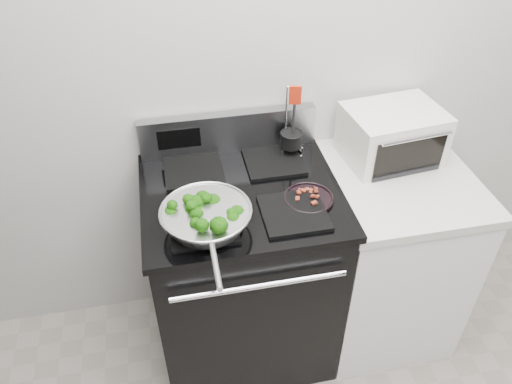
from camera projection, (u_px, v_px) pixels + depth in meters
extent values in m
cube|color=beige|center=(297.00, 55.00, 2.03)|extent=(4.00, 0.02, 2.70)
cube|color=black|center=(243.00, 275.00, 2.28)|extent=(0.76, 0.66, 0.92)
cube|color=black|center=(241.00, 195.00, 1.98)|extent=(0.79, 0.69, 0.03)
cube|color=#99999E|center=(228.00, 132.00, 2.15)|extent=(0.76, 0.05, 0.18)
cube|color=black|center=(203.00, 225.00, 1.81)|extent=(0.24, 0.24, 0.01)
cube|color=black|center=(294.00, 213.00, 1.86)|extent=(0.24, 0.24, 0.01)
cube|color=black|center=(194.00, 170.00, 2.07)|extent=(0.24, 0.24, 0.01)
cube|color=black|center=(273.00, 161.00, 2.12)|extent=(0.24, 0.24, 0.01)
cube|color=white|center=(383.00, 256.00, 2.40)|extent=(0.60, 0.66, 0.88)
cube|color=beige|center=(401.00, 181.00, 2.11)|extent=(0.62, 0.68, 0.04)
torus|color=silver|center=(206.00, 210.00, 1.76)|extent=(0.33, 0.33, 0.01)
cylinder|color=silver|center=(216.00, 265.00, 1.57)|extent=(0.02, 0.20, 0.02)
cylinder|color=black|center=(308.00, 199.00, 1.93)|extent=(0.19, 0.19, 0.01)
cylinder|color=black|center=(291.00, 140.00, 2.12)|extent=(0.09, 0.09, 0.06)
cylinder|color=black|center=(292.00, 124.00, 2.08)|extent=(0.01, 0.01, 0.20)
cube|color=red|center=(294.00, 94.00, 1.99)|extent=(0.05, 0.02, 0.08)
cube|color=silver|center=(392.00, 134.00, 2.14)|extent=(0.43, 0.34, 0.23)
cube|color=black|center=(406.00, 156.00, 2.03)|extent=(0.32, 0.04, 0.16)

